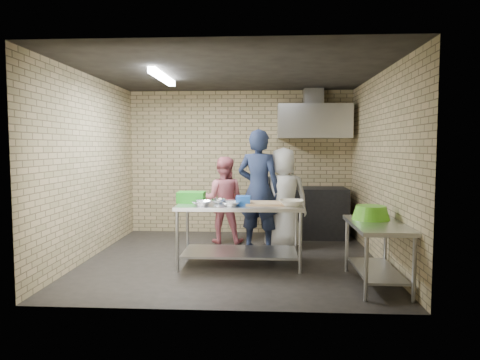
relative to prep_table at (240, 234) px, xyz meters
name	(u,v)px	position (x,y,z in m)	size (l,w,h in m)	color
floor	(232,259)	(-0.13, 0.29, -0.43)	(4.20, 4.20, 0.00)	black
ceiling	(232,72)	(-0.13, 0.29, 2.27)	(4.20, 4.20, 0.00)	black
back_wall	(240,162)	(-0.13, 2.29, 0.92)	(4.20, 0.06, 2.70)	tan
front_wall	(217,177)	(-0.13, -1.71, 0.92)	(4.20, 0.06, 2.70)	tan
left_wall	(90,167)	(-2.23, 0.29, 0.92)	(0.06, 4.00, 2.70)	tan
right_wall	(380,168)	(1.97, 0.29, 0.92)	(0.06, 4.00, 2.70)	tan
prep_table	(240,234)	(0.00, 0.00, 0.00)	(1.71, 0.86, 0.86)	silver
side_counter	(377,254)	(1.67, -0.81, -0.05)	(0.60, 1.20, 0.75)	silver
stove	(313,212)	(1.22, 1.94, 0.02)	(1.20, 0.70, 0.90)	black
range_hood	(314,122)	(1.22, 1.99, 1.67)	(1.30, 0.60, 0.60)	silver
hood_duct	(313,97)	(1.22, 2.14, 2.12)	(0.35, 0.30, 0.30)	#A5A8AD
wall_shelf	(329,132)	(1.52, 2.18, 1.49)	(0.80, 0.20, 0.04)	#3F2B19
fluorescent_fixture	(163,77)	(-1.13, 0.29, 2.21)	(0.10, 1.25, 0.08)	white
green_crate	(191,197)	(-0.70, 0.12, 0.50)	(0.38, 0.29, 0.15)	green
blue_tub	(243,200)	(0.05, -0.10, 0.49)	(0.19, 0.19, 0.12)	blue
cutting_board	(265,203)	(0.35, -0.02, 0.44)	(0.52, 0.40, 0.03)	tan
mixing_bowl_a	(202,203)	(-0.50, -0.20, 0.46)	(0.27, 0.27, 0.07)	silver
mixing_bowl_b	(219,201)	(-0.30, 0.05, 0.46)	(0.20, 0.20, 0.06)	silver
mixing_bowl_c	(232,204)	(-0.10, -0.22, 0.46)	(0.25, 0.25, 0.06)	silver
ceramic_bowl	(291,203)	(0.70, -0.15, 0.47)	(0.33, 0.33, 0.08)	beige
green_basin	(371,213)	(1.65, -0.56, 0.41)	(0.46, 0.46, 0.17)	#59C626
bottle_red	(315,126)	(1.27, 2.18, 1.60)	(0.07, 0.07, 0.18)	#B22619
man_navy	(259,190)	(0.25, 0.92, 0.53)	(0.70, 0.46, 1.92)	black
woman_pink	(223,200)	(-0.37, 1.40, 0.31)	(0.72, 0.56, 1.48)	#DB747F
woman_white	(283,198)	(0.64, 1.00, 0.39)	(0.80, 0.52, 1.63)	silver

